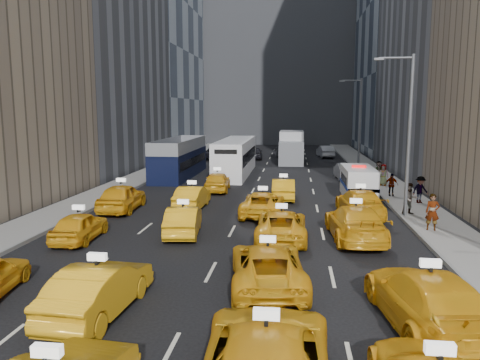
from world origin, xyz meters
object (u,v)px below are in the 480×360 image
at_px(city_bus, 236,157).
at_px(box_truck, 292,147).
at_px(nypd_van, 358,183).
at_px(pedestrian_0, 432,212).
at_px(double_decker, 180,158).

distance_m(city_bus, box_truck, 11.62).
distance_m(nypd_van, city_bus, 14.45).
height_order(nypd_van, pedestrian_0, nypd_van).
bearing_deg(box_truck, city_bus, -109.98).
bearing_deg(city_bus, nypd_van, -47.56).
distance_m(double_decker, pedestrian_0, 24.86).
relative_size(nypd_van, pedestrian_0, 2.95).
distance_m(box_truck, pedestrian_0, 31.09).
distance_m(city_bus, pedestrian_0, 23.31).
height_order(box_truck, pedestrian_0, box_truck).
bearing_deg(double_decker, nypd_van, -27.70).
bearing_deg(box_truck, nypd_van, -70.94).
xyz_separation_m(city_bus, pedestrian_0, (12.26, -19.82, -0.56)).
bearing_deg(double_decker, box_truck, 53.40).
bearing_deg(city_bus, double_decker, -160.36).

